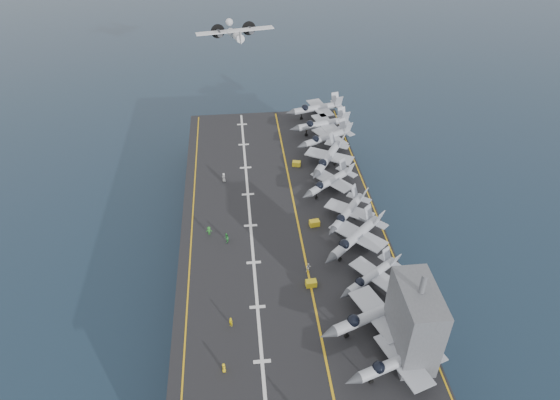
{
  "coord_description": "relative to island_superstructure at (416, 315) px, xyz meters",
  "views": [
    {
      "loc": [
        -7.77,
        -72.44,
        70.9
      ],
      "look_at": [
        0.0,
        4.0,
        13.0
      ],
      "focal_mm": 32.0,
      "sensor_mm": 36.0,
      "label": 1
    }
  ],
  "objects": [
    {
      "name": "transport_plane",
      "position": [
        -21.19,
        91.93,
        7.72
      ],
      "size": [
        23.38,
        18.05,
        4.98
      ],
      "primitive_type": null,
      "color": "white"
    },
    {
      "name": "deck_edge_stbd",
      "position": [
        3.5,
        30.0,
        -7.48
      ],
      "size": [
        0.25,
        90.0,
        0.02
      ],
      "primitive_type": "cube",
      "color": "gold",
      "rests_on": "flight_deck"
    },
    {
      "name": "tow_cart_b",
      "position": [
        -8.99,
        28.84,
        -6.94
      ],
      "size": [
        2.01,
        1.47,
        1.11
      ],
      "primitive_type": null,
      "color": "gold",
      "rests_on": "flight_deck"
    },
    {
      "name": "crew_1",
      "position": [
        -25.19,
        6.76,
        -6.65
      ],
      "size": [
        1.22,
        1.14,
        1.69
      ],
      "primitive_type": "imported",
      "color": "#D4B608",
      "rests_on": "flight_deck"
    },
    {
      "name": "crew_2",
      "position": [
        -25.55,
        25.82,
        -6.52
      ],
      "size": [
        1.01,
        1.31,
        1.96
      ],
      "primitive_type": "imported",
      "color": "#237E2F",
      "rests_on": "flight_deck"
    },
    {
      "name": "landing_centerline",
      "position": [
        -21.0,
        30.0,
        -7.48
      ],
      "size": [
        0.5,
        90.0,
        0.02
      ],
      "primitive_type": "cube",
      "color": "silver",
      "rests_on": "flight_deck"
    },
    {
      "name": "deck_edge_port",
      "position": [
        -32.0,
        30.0,
        -7.48
      ],
      "size": [
        0.25,
        90.0,
        0.02
      ],
      "primitive_type": "cube",
      "color": "gold",
      "rests_on": "flight_deck"
    },
    {
      "name": "tow_cart_a",
      "position": [
        -11.95,
        13.66,
        -6.97
      ],
      "size": [
        1.84,
        1.25,
        1.06
      ],
      "primitive_type": null,
      "color": "gold",
      "rests_on": "flight_deck"
    },
    {
      "name": "flight_deck",
      "position": [
        -15.0,
        30.0,
        -7.7
      ],
      "size": [
        38.0,
        92.0,
        0.4
      ],
      "primitive_type": "cube",
      "color": "black",
      "rests_on": "hull"
    },
    {
      "name": "fighter_jet_3",
      "position": [
        -2.89,
        21.95,
        -4.79
      ],
      "size": [
        18.52,
        18.25,
        5.42
      ],
      "primitive_type": null,
      "color": "#999FAA",
      "rests_on": "flight_deck"
    },
    {
      "name": "hull",
      "position": [
        -15.0,
        30.0,
        -12.9
      ],
      "size": [
        36.0,
        90.0,
        10.0
      ],
      "primitive_type": "cube",
      "color": "#56595E",
      "rests_on": "ground"
    },
    {
      "name": "crew_3",
      "position": [
        -28.71,
        28.3,
        -6.64
      ],
      "size": [
        1.06,
        0.73,
        1.72
      ],
      "primitive_type": "imported",
      "color": "#228223",
      "rests_on": "flight_deck"
    },
    {
      "name": "fighter_jet_7",
      "position": [
        -1.68,
        57.26,
        -4.92
      ],
      "size": [
        17.7,
        15.53,
        5.15
      ],
      "primitive_type": null,
      "color": "#8E969C",
      "rests_on": "flight_deck"
    },
    {
      "name": "fighter_jet_1",
      "position": [
        -4.12,
        4.49,
        -4.71
      ],
      "size": [
        18.84,
        15.7,
        5.59
      ],
      "primitive_type": null,
      "color": "#969FA7",
      "rests_on": "flight_deck"
    },
    {
      "name": "crew_0",
      "position": [
        -26.34,
        -1.01,
        -6.69
      ],
      "size": [
        0.71,
        1.01,
        1.61
      ],
      "primitive_type": "imported",
      "color": "gold",
      "rests_on": "flight_deck"
    },
    {
      "name": "tow_cart_c",
      "position": [
        -9.73,
        49.67,
        -6.96
      ],
      "size": [
        2.03,
        1.58,
        1.07
      ],
      "primitive_type": null,
      "color": "gold",
      "rests_on": "flight_deck"
    },
    {
      "name": "fighter_jet_9",
      "position": [
        -1.56,
        72.23,
        -4.85
      ],
      "size": [
        17.31,
        13.63,
        5.3
      ],
      "primitive_type": null,
      "color": "#929CA2",
      "rests_on": "flight_deck"
    },
    {
      "name": "fighter_jet_5",
      "position": [
        -4.21,
        39.57,
        -5.05
      ],
      "size": [
        16.89,
        16.07,
        4.89
      ],
      "primitive_type": null,
      "color": "#959DA6",
      "rests_on": "flight_deck"
    },
    {
      "name": "foul_line",
      "position": [
        -12.0,
        30.0,
        -7.48
      ],
      "size": [
        0.35,
        90.0,
        0.02
      ],
      "primitive_type": "cube",
      "color": "gold",
      "rests_on": "flight_deck"
    },
    {
      "name": "fighter_jet_8",
      "position": [
        -1.56,
        63.73,
        -4.85
      ],
      "size": [
        17.31,
        13.63,
        5.3
      ],
      "primitive_type": null,
      "color": "#929CA2",
      "rests_on": "flight_deck"
    },
    {
      "name": "island_superstructure",
      "position": [
        0.0,
        0.0,
        0.0
      ],
      "size": [
        5.0,
        10.0,
        15.0
      ],
      "primitive_type": null,
      "color": "#56595E",
      "rests_on": "flight_deck"
    },
    {
      "name": "ground",
      "position": [
        -15.0,
        30.0,
        -17.9
      ],
      "size": [
        500.0,
        500.0,
        0.0
      ],
      "primitive_type": "plane",
      "color": "#142135",
      "rests_on": "ground"
    },
    {
      "name": "fighter_jet_0",
      "position": [
        -2.64,
        -3.54,
        -4.94
      ],
      "size": [
        17.08,
        13.93,
        5.12
      ],
      "primitive_type": null,
      "color": "#9BA3AD",
      "rests_on": "flight_deck"
    },
    {
      "name": "fighter_jet_2",
      "position": [
        -2.26,
        12.82,
        -5.25
      ],
      "size": [
        15.58,
        14.52,
        4.5
      ],
      "primitive_type": null,
      "color": "#90969E",
      "rests_on": "flight_deck"
    },
    {
      "name": "crew_7",
      "position": [
        -11.9,
        16.99,
        -6.62
      ],
      "size": [
        1.23,
        1.01,
        1.76
      ],
      "primitive_type": "imported",
      "color": "silver",
      "rests_on": "flight_deck"
    },
    {
      "name": "fighter_jet_6",
      "position": [
        -3.04,
        48.31,
        -4.77
      ],
      "size": [
        16.96,
        18.85,
        5.46
      ],
      "primitive_type": null,
      "color": "#9CA4AC",
      "rests_on": "flight_deck"
    },
    {
      "name": "crew_5",
      "position": [
        -25.8,
        45.18,
        -6.48
      ],
      "size": [
        1.21,
        1.44,
        2.04
      ],
      "primitive_type": "imported",
      "color": "silver",
      "rests_on": "flight_deck"
    },
    {
      "name": "fighter_jet_4",
      "position": [
        -2.67,
        29.42,
        -5.09
      ],
      "size": [
        15.77,
        16.68,
        4.83
      ],
      "primitive_type": null,
      "color": "#969EA4",
      "rests_on": "flight_deck"
    }
  ]
}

